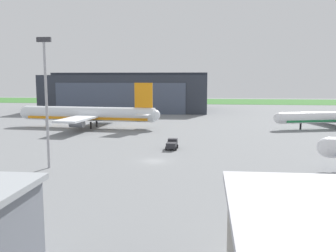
{
  "coord_description": "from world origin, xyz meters",
  "views": [
    {
      "loc": [
        9.81,
        -67.58,
        15.5
      ],
      "look_at": [
        0.62,
        18.99,
        4.18
      ],
      "focal_mm": 39.9,
      "sensor_mm": 36.0,
      "label": 1
    }
  ],
  "objects_px": {
    "airliner_far_right": "(88,114)",
    "stair_truck": "(172,144)",
    "apron_light_mast": "(46,94)",
    "maintenance_hangar": "(130,92)"
  },
  "relations": [
    {
      "from": "airliner_far_right",
      "to": "stair_truck",
      "type": "distance_m",
      "value": 43.46
    },
    {
      "from": "stair_truck",
      "to": "apron_light_mast",
      "type": "relative_size",
      "value": 0.2
    },
    {
      "from": "apron_light_mast",
      "to": "stair_truck",
      "type": "bearing_deg",
      "value": 44.69
    },
    {
      "from": "stair_truck",
      "to": "maintenance_hangar",
      "type": "bearing_deg",
      "value": 107.04
    },
    {
      "from": "maintenance_hangar",
      "to": "apron_light_mast",
      "type": "distance_m",
      "value": 117.22
    },
    {
      "from": "apron_light_mast",
      "to": "airliner_far_right",
      "type": "bearing_deg",
      "value": 100.65
    },
    {
      "from": "stair_truck",
      "to": "apron_light_mast",
      "type": "distance_m",
      "value": 29.85
    },
    {
      "from": "apron_light_mast",
      "to": "maintenance_hangar",
      "type": "bearing_deg",
      "value": 95.05
    },
    {
      "from": "airliner_far_right",
      "to": "apron_light_mast",
      "type": "bearing_deg",
      "value": -79.35
    },
    {
      "from": "maintenance_hangar",
      "to": "stair_truck",
      "type": "bearing_deg",
      "value": -72.96
    }
  ]
}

